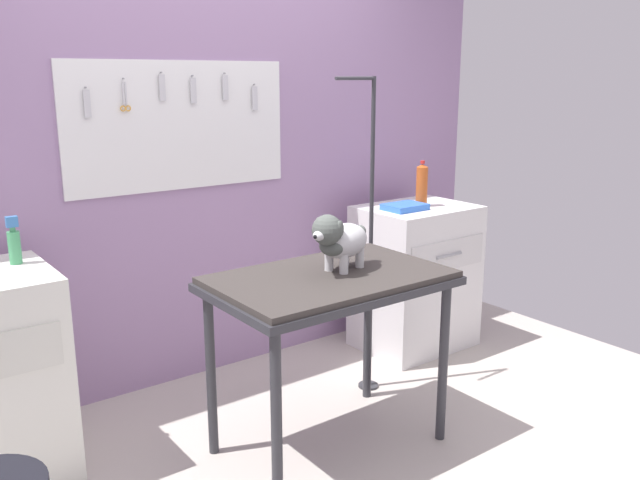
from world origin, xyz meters
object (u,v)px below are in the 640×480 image
dog (339,239)px  cabinet_right (415,277)px  grooming_arm (369,250)px  soda_bottle (422,185)px  grooming_table (330,292)px

dog → cabinet_right: (1.10, 0.62, -0.52)m
grooming_arm → dog: 0.61m
cabinet_right → soda_bottle: bearing=-26.3°
grooming_table → grooming_arm: (0.53, 0.35, 0.03)m
grooming_arm → dog: size_ratio=4.58×
soda_bottle → dog: bearing=-151.4°
soda_bottle → cabinet_right: bearing=153.7°
dog → soda_bottle: soda_bottle is taller
cabinet_right → soda_bottle: soda_bottle is taller
grooming_table → cabinet_right: size_ratio=1.15×
dog → cabinet_right: 1.37m
grooming_table → soda_bottle: soda_bottle is taller
soda_bottle → grooming_arm: bearing=-157.0°
cabinet_right → grooming_arm: bearing=-155.6°
grooming_table → dog: 0.24m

